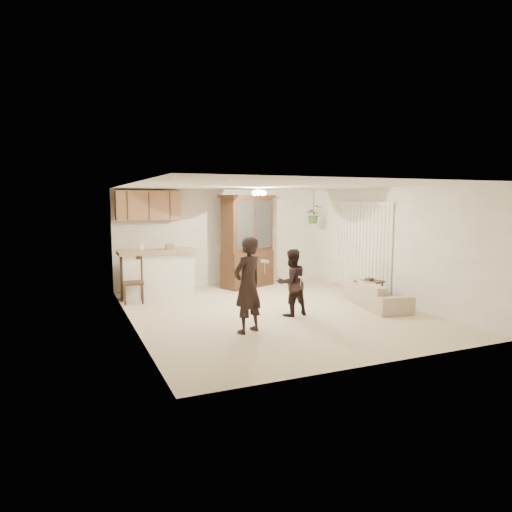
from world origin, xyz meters
name	(u,v)px	position (x,y,z in m)	size (l,w,h in m)	color
floor	(273,311)	(0.00, 0.00, 0.00)	(6.50, 6.50, 0.00)	beige
ceiling	(274,186)	(0.00, 0.00, 2.50)	(5.50, 6.50, 0.02)	white
wall_back	(221,237)	(0.00, 3.25, 1.25)	(5.50, 0.02, 2.50)	white
wall_front	(379,274)	(0.00, -3.25, 1.25)	(5.50, 0.02, 2.50)	white
wall_left	(131,256)	(-2.75, 0.00, 1.25)	(0.02, 6.50, 2.50)	white
wall_right	(386,244)	(2.75, 0.00, 1.25)	(0.02, 6.50, 2.50)	white
breakfast_bar	(158,275)	(-1.85, 2.35, 0.50)	(1.60, 0.55, 1.00)	white
bar_top	(157,252)	(-1.85, 2.35, 1.05)	(1.75, 0.70, 0.08)	tan
upper_cabinets	(148,205)	(-1.90, 3.07, 2.10)	(1.50, 0.34, 0.70)	brown
vertical_blinds	(360,247)	(2.71, 0.90, 1.10)	(0.06, 2.30, 2.10)	silver
ceiling_fixture	(259,192)	(0.20, 1.20, 2.40)	(0.36, 0.36, 0.20)	#F9E5BA
hanging_plant	(314,214)	(2.30, 2.40, 1.85)	(0.43, 0.37, 0.48)	#305923
plant_cord	(314,202)	(2.30, 2.40, 2.17)	(0.01, 0.01, 0.65)	black
sofa	(377,289)	(2.19, -0.44, 0.37)	(1.87, 0.73, 0.73)	beige
adult	(248,280)	(-1.02, -1.15, 0.90)	(0.66, 0.43, 1.80)	black
child	(292,281)	(0.18, -0.43, 0.68)	(0.66, 0.51, 1.35)	black
china_hutch	(247,242)	(0.53, 2.68, 1.16)	(1.60, 1.08, 2.35)	#332012
side_table	(369,292)	(2.15, -0.24, 0.27)	(0.59, 0.59, 0.57)	#332012
chair_bar	(133,290)	(-2.46, 1.91, 0.28)	(0.49, 0.49, 1.00)	#332012
chair_hutch_left	(241,273)	(0.40, 2.84, 0.33)	(0.73, 0.73, 1.16)	#332012
chair_hutch_right	(235,276)	(0.21, 2.75, 0.28)	(0.48, 0.48, 1.01)	#332012
controller_adult	(265,261)	(-0.87, -1.49, 1.24)	(0.04, 0.14, 0.04)	white
controller_child	(301,277)	(0.21, -0.73, 0.79)	(0.03, 0.11, 0.03)	white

